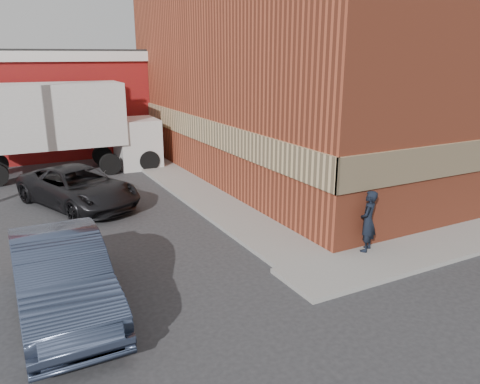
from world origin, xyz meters
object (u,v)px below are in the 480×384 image
man (368,221)px  sedan (61,276)px  brick_building (335,69)px  suv_a (78,187)px  box_truck (68,122)px

man → sedan: size_ratio=0.33×
brick_building → man: size_ratio=10.62×
suv_a → brick_building: bearing=-17.0°
sedan → box_truck: (2.19, 12.80, 1.53)m
brick_building → suv_a: size_ratio=3.51×
man → suv_a: (-6.25, 8.19, -0.26)m
brick_building → box_truck: brick_building is taller
man → sedan: man is taller
suv_a → box_truck: box_truck is taller
suv_a → box_truck: (0.62, 5.36, 1.65)m
suv_a → box_truck: bearing=61.5°
box_truck → suv_a: bearing=-94.2°
man → box_truck: box_truck is taller
man → box_truck: bearing=-100.9°
sedan → box_truck: bearing=80.4°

